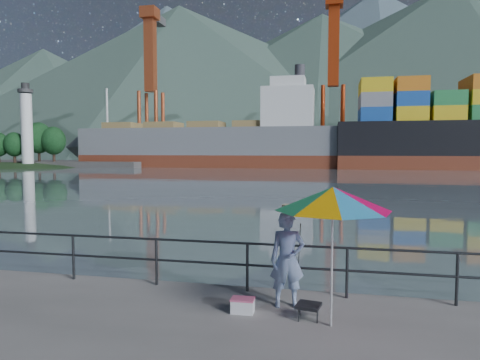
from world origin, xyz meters
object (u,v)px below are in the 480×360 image
at_px(beach_umbrella, 333,199).
at_px(bulk_carrier, 216,143).
at_px(cooler_bag, 243,306).
at_px(fisherman, 287,260).

height_order(beach_umbrella, bulk_carrier, bulk_carrier).
height_order(beach_umbrella, cooler_bag, beach_umbrella).
relative_size(fisherman, cooler_bag, 4.40).
distance_m(cooler_bag, bulk_carrier, 72.85).
relative_size(beach_umbrella, bulk_carrier, 0.05).
relative_size(cooler_bag, bulk_carrier, 0.01).
bearing_deg(fisherman, beach_umbrella, -55.60).
bearing_deg(cooler_bag, fisherman, 32.05).
xyz_separation_m(fisherman, bulk_carrier, (-20.17, 69.61, 3.29)).
bearing_deg(bulk_carrier, beach_umbrella, -73.40).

